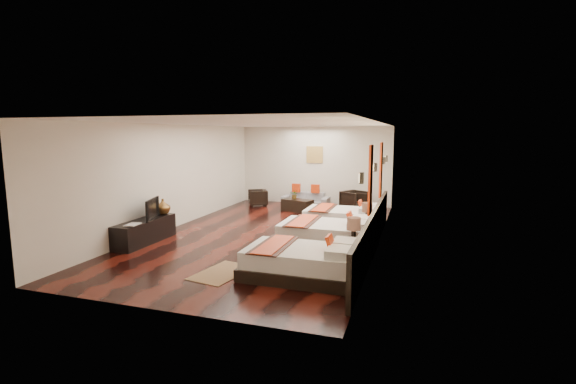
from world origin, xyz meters
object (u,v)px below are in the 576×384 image
(armchair_right, at_px, (354,201))
(coffee_table, at_px, (297,205))
(nightstand_b, at_px, (367,227))
(sofa, at_px, (306,199))
(bed_mid, at_px, (329,234))
(book, at_px, (127,224))
(figurine, at_px, (163,206))
(bed_far, at_px, (344,218))
(nightstand_a, at_px, (353,250))
(tv_console, at_px, (145,231))
(table_plant, at_px, (295,194))
(tv, at_px, (149,209))
(bed_near, at_px, (304,262))
(armchair_left, at_px, (258,198))

(armchair_right, height_order, coffee_table, armchair_right)
(nightstand_b, distance_m, sofa, 4.78)
(bed_mid, bearing_deg, book, -159.46)
(figurine, height_order, sofa, figurine)
(bed_far, xyz_separation_m, armchair_right, (-0.09, 2.58, 0.06))
(nightstand_a, xyz_separation_m, sofa, (-2.62, 6.13, -0.10))
(coffee_table, bearing_deg, tv_console, -115.71)
(bed_far, bearing_deg, sofa, 122.62)
(tv_console, bearing_deg, bed_mid, 13.17)
(bed_far, distance_m, nightstand_a, 3.28)
(bed_mid, height_order, bed_far, bed_mid)
(bed_mid, relative_size, coffee_table, 2.20)
(bed_far, bearing_deg, nightstand_b, -55.03)
(table_plant, bearing_deg, nightstand_a, -61.97)
(bed_far, xyz_separation_m, coffee_table, (-1.87, 1.88, -0.07))
(table_plant, bearing_deg, sofa, 83.60)
(tv, relative_size, coffee_table, 0.85)
(book, height_order, figurine, figurine)
(nightstand_b, xyz_separation_m, figurine, (-4.95, -1.13, 0.42))
(tv, height_order, figurine, tv)
(nightstand_a, relative_size, book, 2.79)
(tv_console, bearing_deg, nightstand_b, 20.73)
(bed_near, height_order, armchair_right, bed_near)
(coffee_table, relative_size, table_plant, 3.34)
(bed_near, bearing_deg, nightstand_a, 47.68)
(book, bearing_deg, bed_far, 40.10)
(tv, height_order, book, tv)
(tv, xyz_separation_m, coffee_table, (2.27, 4.70, -0.59))
(tv, distance_m, sofa, 6.20)
(armchair_left, xyz_separation_m, armchair_right, (3.41, 0.15, 0.04))
(nightstand_a, height_order, armchair_left, nightstand_a)
(tv_console, bearing_deg, sofa, 68.43)
(bed_near, distance_m, figurine, 4.60)
(bed_mid, distance_m, bed_far, 1.96)
(bed_far, xyz_separation_m, nightstand_b, (0.75, -1.07, 0.05))
(armchair_right, bearing_deg, tv, 175.13)
(nightstand_b, xyz_separation_m, armchair_right, (-0.84, 3.65, 0.02))
(tv, bearing_deg, bed_near, -124.01)
(armchair_right, xyz_separation_m, table_plant, (-1.89, -0.64, 0.21))
(bed_near, bearing_deg, armchair_right, 90.83)
(tv_console, distance_m, sofa, 6.31)
(bed_mid, bearing_deg, armchair_right, 91.22)
(sofa, distance_m, coffee_table, 1.05)
(figurine, relative_size, table_plant, 1.28)
(bed_near, distance_m, tv_console, 4.33)
(bed_near, xyz_separation_m, figurine, (-4.20, 1.82, 0.46))
(bed_mid, bearing_deg, bed_near, -90.03)
(bed_near, bearing_deg, table_plant, 108.44)
(figurine, bearing_deg, table_plant, 61.88)
(nightstand_a, bearing_deg, armchair_left, 127.09)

